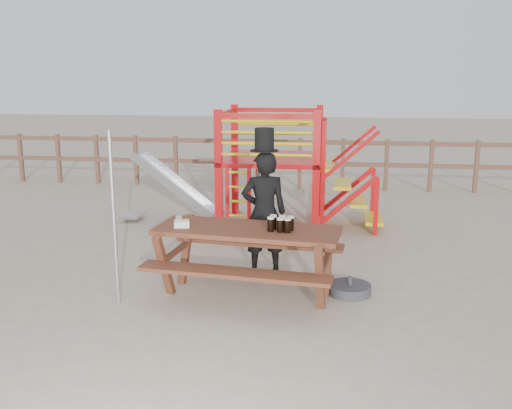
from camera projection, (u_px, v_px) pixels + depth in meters
name	position (u px, v px, depth m)	size (l,w,h in m)	color
ground	(223.00, 301.00, 6.83)	(60.00, 60.00, 0.00)	#B7A88F
back_fence	(279.00, 157.00, 13.43)	(15.09, 0.09, 1.20)	brown
playground_fort	(268.00, 166.00, 10.04)	(4.71, 1.84, 2.10)	#BC0C0F
picnic_table	(248.00, 253.00, 6.90)	(2.36, 1.76, 0.85)	brown
man_with_hat	(264.00, 209.00, 7.64)	(0.68, 0.52, 1.97)	black
metal_pole	(114.00, 219.00, 6.56)	(0.05, 0.05, 2.05)	#B2B2B7
parasol_base	(350.00, 289.00, 7.04)	(0.53, 0.53, 0.22)	#37373C
paper_bag	(182.00, 224.00, 6.88)	(0.18, 0.14, 0.08)	white
stout_pints	(281.00, 224.00, 6.70)	(0.31, 0.22, 0.17)	black
empty_glasses	(179.00, 222.00, 6.83)	(0.08, 0.08, 0.15)	silver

